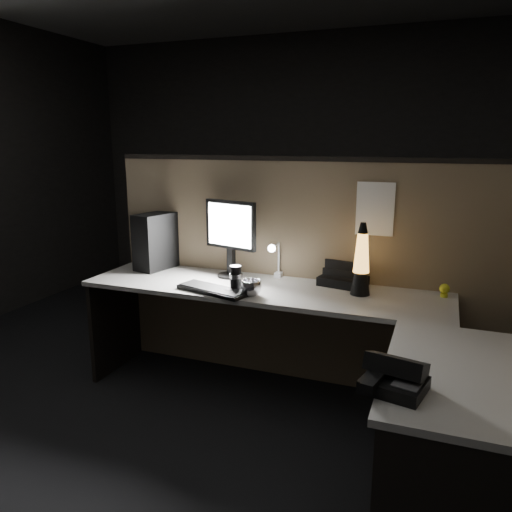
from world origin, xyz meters
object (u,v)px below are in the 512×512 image
(monitor, at_px, (230,231))
(lava_lamp, at_px, (361,265))
(pc_tower, at_px, (159,240))
(keyboard, at_px, (213,290))
(desk_phone, at_px, (394,376))

(monitor, relative_size, lava_lamp, 1.18)
(monitor, distance_m, lava_lamp, 0.90)
(pc_tower, bearing_deg, monitor, 9.25)
(monitor, bearing_deg, keyboard, -68.11)
(pc_tower, bearing_deg, desk_phone, -22.79)
(keyboard, xyz_separation_m, desk_phone, (1.15, -0.86, 0.04))
(pc_tower, xyz_separation_m, lava_lamp, (1.46, -0.14, -0.02))
(lava_lamp, xyz_separation_m, desk_phone, (0.31, -1.13, -0.13))
(monitor, bearing_deg, lava_lamp, 8.50)
(pc_tower, relative_size, lava_lamp, 0.91)
(keyboard, relative_size, lava_lamp, 1.06)
(pc_tower, xyz_separation_m, monitor, (0.57, -0.04, 0.11))
(monitor, distance_m, desk_phone, 1.74)
(pc_tower, relative_size, desk_phone, 1.55)
(pc_tower, relative_size, keyboard, 0.86)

